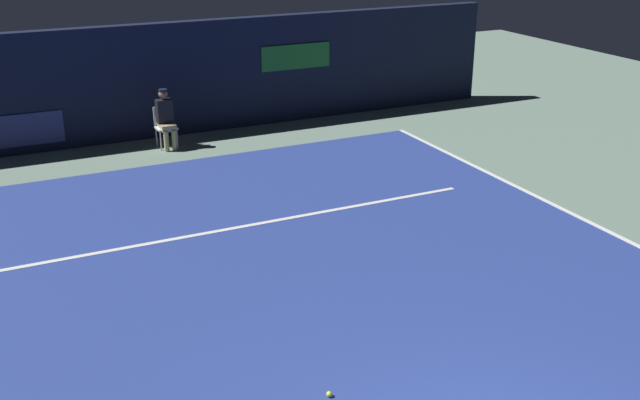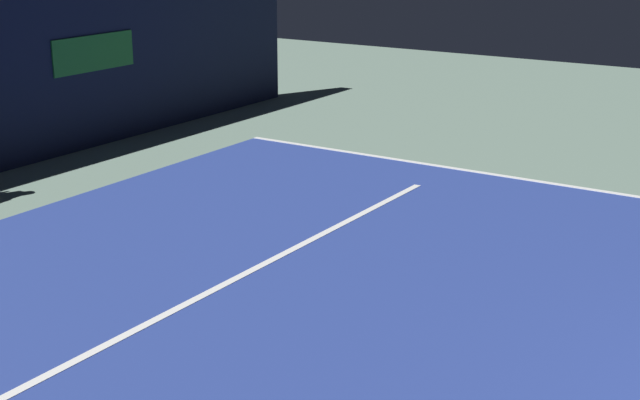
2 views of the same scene
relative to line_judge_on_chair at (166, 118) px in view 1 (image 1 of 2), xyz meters
name	(u,v)px [view 1 (image 1 of 2)]	position (x,y,z in m)	size (l,w,h in m)	color
ground_plane	(290,279)	(-0.04, -6.99, -0.69)	(34.55, 34.55, 0.00)	slate
court_surface	(290,278)	(-0.04, -6.99, -0.68)	(11.00, 11.82, 0.01)	navy
line_sideline_left	(577,216)	(5.41, -6.99, -0.67)	(0.10, 11.82, 0.01)	white
line_service	(242,227)	(-0.04, -4.92, -0.67)	(8.58, 0.10, 0.01)	white
back_wall	(150,82)	(-0.04, 1.01, 0.61)	(17.80, 0.33, 2.60)	#141933
line_judge_on_chair	(166,118)	(0.00, 0.00, 0.00)	(0.45, 0.54, 1.32)	white
tennis_ball	(329,394)	(-0.78, -9.79, -0.64)	(0.07, 0.07, 0.07)	#CCE033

